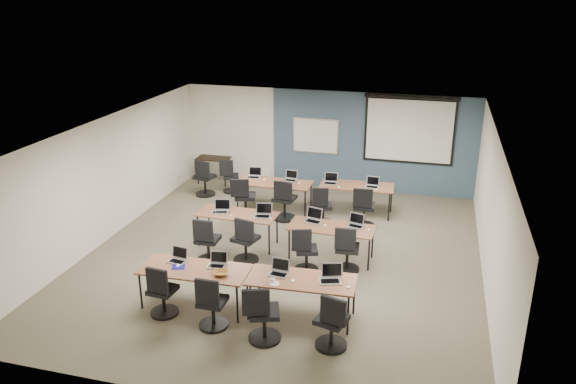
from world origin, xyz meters
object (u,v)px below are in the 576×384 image
(whiteboard, at_px, (316,136))
(task_chair_7, at_px, (347,253))
(training_table_front_left, at_px, (195,271))
(task_chair_8, at_px, (244,201))
(task_chair_0, at_px, (162,295))
(training_table_mid_right, at_px, (332,229))
(laptop_1, at_px, (217,262))
(task_chair_11, at_px, (364,211))
(laptop_0, at_px, (178,258))
(laptop_2, at_px, (279,270))
(laptop_6, at_px, (313,218))
(laptop_8, at_px, (254,175))
(laptop_5, at_px, (263,213))
(task_chair_4, at_px, (207,244))
(task_chair_5, at_px, (245,244))
(projector_screen, at_px, (410,126))
(training_table_back_right, at_px, (357,187))
(laptop_7, at_px, (356,223))
(training_table_back_left, at_px, (274,184))
(utility_table, at_px, (213,161))
(task_chair_6, at_px, (305,254))
(laptop_3, at_px, (331,277))
(laptop_10, at_px, (331,181))
(training_table_mid_left, at_px, (237,215))
(laptop_9, at_px, (291,178))
(task_chair_10, at_px, (322,209))
(spare_chair_a, at_px, (230,179))
(laptop_11, at_px, (372,184))
(training_table_front_right, at_px, (301,281))
(task_chair_2, at_px, (262,318))
(laptop_4, at_px, (221,209))
(task_chair_1, at_px, (212,307))
(spare_chair_b, at_px, (204,181))
(task_chair_3, at_px, (332,326))

(whiteboard, height_order, task_chair_7, whiteboard)
(training_table_front_left, bearing_deg, task_chair_8, 95.45)
(task_chair_0, bearing_deg, training_table_mid_right, 55.48)
(laptop_1, bearing_deg, task_chair_11, 54.42)
(laptop_0, height_order, laptop_2, laptop_2)
(laptop_6, relative_size, laptop_8, 1.05)
(laptop_0, relative_size, laptop_5, 0.89)
(whiteboard, xyz_separation_m, laptop_2, (0.81, -6.48, -0.66))
(laptop_1, xyz_separation_m, laptop_6, (1.20, 2.36, 0.01))
(task_chair_4, distance_m, task_chair_5, 0.78)
(projector_screen, xyz_separation_m, training_table_back_right, (-1.08, -1.67, -1.20))
(laptop_7, bearing_deg, training_table_back_left, 152.61)
(laptop_6, height_order, laptop_8, laptop_6)
(training_table_back_right, height_order, utility_table, utility_table)
(laptop_7, bearing_deg, task_chair_5, -145.65)
(training_table_mid_right, distance_m, task_chair_8, 2.99)
(task_chair_6, bearing_deg, laptop_3, -79.83)
(task_chair_6, height_order, laptop_10, laptop_10)
(laptop_2, bearing_deg, projector_screen, 80.35)
(utility_table, bearing_deg, task_chair_6, -51.44)
(training_table_mid_left, xyz_separation_m, laptop_9, (0.55, 2.41, 0.11))
(training_table_mid_left, height_order, task_chair_10, task_chair_10)
(task_chair_8, height_order, spare_chair_a, task_chair_8)
(projector_screen, bearing_deg, task_chair_6, -107.82)
(training_table_back_left, xyz_separation_m, laptop_0, (-0.46, -4.50, 0.10))
(laptop_8, height_order, laptop_11, laptop_8)
(laptop_1, height_order, spare_chair_a, laptop_1)
(training_table_mid_left, distance_m, task_chair_0, 3.02)
(task_chair_11, bearing_deg, laptop_3, -94.59)
(training_table_front_left, distance_m, training_table_front_right, 1.88)
(projector_screen, xyz_separation_m, task_chair_2, (-1.71, -7.38, -1.47))
(training_table_back_right, height_order, task_chair_10, task_chair_10)
(training_table_front_left, distance_m, laptop_9, 4.98)
(laptop_4, distance_m, laptop_8, 2.40)
(laptop_5, relative_size, task_chair_7, 0.35)
(laptop_9, relative_size, laptop_10, 0.94)
(training_table_mid_right, relative_size, laptop_7, 5.46)
(task_chair_0, xyz_separation_m, laptop_5, (0.86, 3.00, 0.40))
(training_table_mid_right, xyz_separation_m, task_chair_1, (-1.42, -2.95, -0.28))
(task_chair_7, relative_size, utility_table, 1.05)
(training_table_back_left, distance_m, laptop_6, 2.59)
(task_chair_5, bearing_deg, spare_chair_b, 138.98)
(laptop_1, xyz_separation_m, task_chair_2, (1.11, -0.92, -0.37))
(training_table_back_left, bearing_deg, laptop_4, -104.86)
(laptop_3, bearing_deg, laptop_10, 83.24)
(task_chair_1, height_order, task_chair_3, task_chair_3)
(training_table_back_left, distance_m, spare_chair_a, 1.78)
(training_table_front_left, xyz_separation_m, laptop_8, (-0.54, 4.94, 0.10))
(laptop_2, distance_m, laptop_9, 4.86)
(training_table_back_left, bearing_deg, task_chair_5, -85.56)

